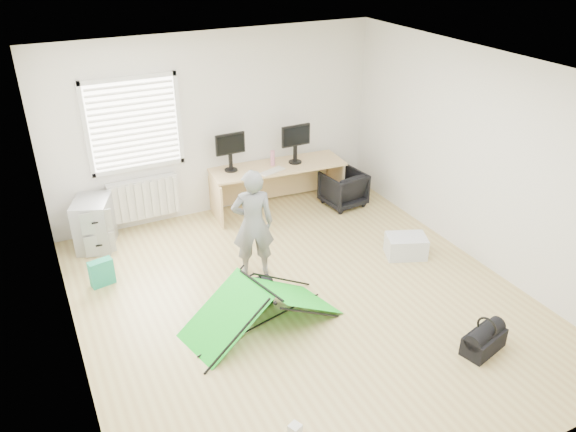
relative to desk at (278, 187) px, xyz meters
name	(u,v)px	position (x,y,z in m)	size (l,w,h in m)	color
ground	(303,301)	(-0.80, -2.37, -0.35)	(5.50, 5.50, 0.00)	tan
back_wall	(217,125)	(-0.80, 0.38, 1.00)	(5.00, 0.02, 2.70)	silver
window	(134,125)	(-2.00, 0.34, 1.20)	(1.20, 0.06, 1.20)	silver
radiator	(144,198)	(-2.00, 0.30, 0.10)	(1.00, 0.12, 0.60)	silver
desk	(278,187)	(0.00, 0.00, 0.00)	(2.06, 0.65, 0.70)	tan
filing_cabinet	(94,223)	(-2.76, 0.02, 0.00)	(0.45, 0.60, 0.71)	#9A9C9F
monitor_left	(230,157)	(-0.71, 0.14, 0.57)	(0.45, 0.10, 0.43)	black
monitor_right	(295,149)	(0.29, -0.01, 0.57)	(0.47, 0.10, 0.45)	black
keyboard	(272,171)	(-0.17, -0.18, 0.36)	(0.41, 0.14, 0.02)	beige
thermos	(273,158)	(-0.06, 0.05, 0.47)	(0.07, 0.07, 0.24)	#C9718D
office_chair	(343,189)	(0.95, -0.38, -0.07)	(0.59, 0.61, 0.55)	black
person	(253,224)	(-1.08, -1.56, 0.36)	(0.52, 0.34, 1.43)	slate
kite	(262,305)	(-1.42, -2.56, -0.09)	(1.70, 0.75, 0.53)	#14D724
storage_crate	(406,246)	(0.91, -2.08, -0.21)	(0.52, 0.36, 0.29)	silver
tote_bag	(102,273)	(-2.87, -0.97, -0.18)	(0.29, 0.13, 0.34)	#1E946C
laptop_bag	(254,294)	(-1.36, -2.20, -0.18)	(0.45, 0.13, 0.34)	black
white_box	(295,429)	(-1.78, -4.07, -0.30)	(0.10, 0.10, 0.10)	silver
duffel_bag	(484,342)	(0.48, -3.98, -0.24)	(0.50, 0.25, 0.22)	black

